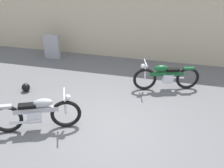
% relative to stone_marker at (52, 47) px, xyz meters
% --- Properties ---
extents(ground_plane, '(40.00, 40.00, 0.00)m').
position_rel_stone_marker_xyz_m(ground_plane, '(3.17, -3.77, -0.46)').
color(ground_plane, slate).
extents(building_wall, '(18.00, 0.30, 2.82)m').
position_rel_stone_marker_xyz_m(building_wall, '(3.17, 0.83, 0.95)').
color(building_wall, beige).
rests_on(building_wall, ground_plane).
extents(stone_marker, '(0.60, 0.21, 0.91)m').
position_rel_stone_marker_xyz_m(stone_marker, '(0.00, 0.00, 0.00)').
color(stone_marker, '#9E9EA3').
rests_on(stone_marker, ground_plane).
extents(helmet, '(0.25, 0.25, 0.25)m').
position_rel_stone_marker_xyz_m(helmet, '(0.32, -2.62, -0.33)').
color(helmet, black).
rests_on(helmet, ground_plane).
extents(motorcycle_silver, '(1.96, 1.00, 0.94)m').
position_rel_stone_marker_xyz_m(motorcycle_silver, '(1.59, -4.24, -0.00)').
color(motorcycle_silver, black).
rests_on(motorcycle_silver, ground_plane).
extents(motorcycle_green, '(1.94, 0.80, 0.90)m').
position_rel_stone_marker_xyz_m(motorcycle_green, '(4.37, -1.47, -0.02)').
color(motorcycle_green, black).
rests_on(motorcycle_green, ground_plane).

